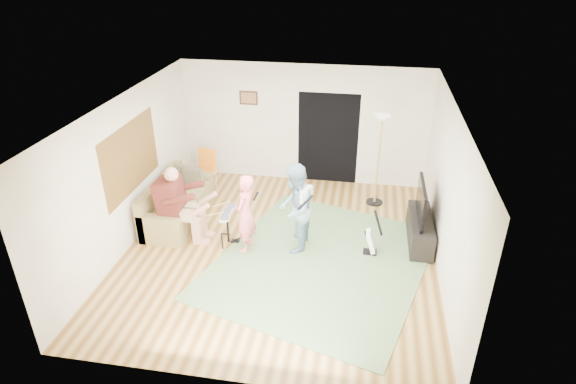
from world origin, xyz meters
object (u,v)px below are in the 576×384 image
object	(u,v)px
sofa	(175,206)
guitarist	(295,209)
tv_cabinet	(420,230)
drum_kit	(228,228)
guitar_spare	(371,241)
singer	(245,214)
dining_chair	(205,177)
torchiere_lamp	(380,144)
television	(421,201)

from	to	relation	value
sofa	guitarist	distance (m)	2.68
tv_cabinet	drum_kit	bearing A→B (deg)	-170.39
guitar_spare	tv_cabinet	world-z (taller)	guitar_spare
singer	dining_chair	distance (m)	2.57
sofa	guitar_spare	bearing A→B (deg)	-8.53
torchiere_lamp	singer	bearing A→B (deg)	-136.77
guitarist	dining_chair	distance (m)	3.04
torchiere_lamp	television	distance (m)	1.67
torchiere_lamp	tv_cabinet	size ratio (longest dim) A/B	1.40
sofa	drum_kit	distance (m)	1.45
guitar_spare	singer	bearing A→B (deg)	-174.17
drum_kit	singer	bearing A→B (deg)	-22.76
guitar_spare	torchiere_lamp	distance (m)	2.21
guitarist	television	xyz separation A→B (m)	(2.20, 0.60, 0.03)
guitarist	tv_cabinet	world-z (taller)	guitarist
singer	guitar_spare	size ratio (longest dim) A/B	1.66
torchiere_lamp	drum_kit	bearing A→B (deg)	-143.47
sofa	tv_cabinet	bearing A→B (deg)	-0.68
sofa	dining_chair	xyz separation A→B (m)	(0.23, 1.27, 0.07)
singer	television	distance (m)	3.15
tv_cabinet	television	size ratio (longest dim) A/B	1.24
sofa	torchiere_lamp	size ratio (longest dim) A/B	1.04
drum_kit	tv_cabinet	world-z (taller)	drum_kit
drum_kit	television	size ratio (longest dim) A/B	0.58
tv_cabinet	sofa	bearing A→B (deg)	179.32
sofa	tv_cabinet	distance (m)	4.79
drum_kit	tv_cabinet	distance (m)	3.55
guitar_spare	dining_chair	distance (m)	4.12
sofa	singer	world-z (taller)	singer
singer	television	world-z (taller)	singer
sofa	guitarist	size ratio (longest dim) A/B	1.24
guitarist	torchiere_lamp	size ratio (longest dim) A/B	0.84
sofa	guitar_spare	world-z (taller)	guitar_spare
guitar_spare	dining_chair	bearing A→B (deg)	153.30
dining_chair	television	bearing A→B (deg)	-6.20
torchiere_lamp	dining_chair	xyz separation A→B (m)	(-3.74, -0.06, -1.00)
sofa	guitar_spare	size ratio (longest dim) A/B	2.31
sofa	drum_kit	size ratio (longest dim) A/B	3.11
guitarist	dining_chair	world-z (taller)	guitarist
sofa	singer	xyz separation A→B (m)	(1.68, -0.81, 0.46)
drum_kit	dining_chair	bearing A→B (deg)	119.02
guitar_spare	tv_cabinet	bearing A→B (deg)	31.03
guitarist	tv_cabinet	size ratio (longest dim) A/B	1.18
guitarist	television	world-z (taller)	guitarist
guitar_spare	dining_chair	xyz separation A→B (m)	(-3.68, 1.85, 0.09)
guitarist	tv_cabinet	xyz separation A→B (m)	(2.25, 0.60, -0.57)
drum_kit	guitarist	world-z (taller)	guitarist
dining_chair	guitar_spare	bearing A→B (deg)	-16.57
sofa	guitar_spare	distance (m)	3.95
guitarist	singer	bearing A→B (deg)	-77.50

